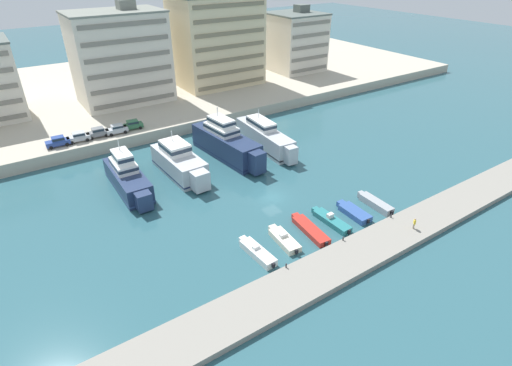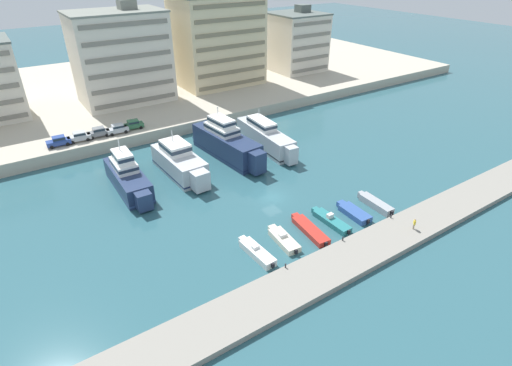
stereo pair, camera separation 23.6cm
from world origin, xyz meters
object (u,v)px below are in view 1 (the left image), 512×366
(car_blue_far_left, at_px, (58,141))
(motorboat_teal_center_left, at_px, (331,220))
(yacht_silver_left, at_px, (180,162))
(motorboat_red_mid_left, at_px, (310,230))
(motorboat_white_far_left, at_px, (257,252))
(yacht_navy_mid_left, at_px, (226,143))
(pedestrian_near_edge, at_px, (414,223))
(yacht_navy_far_left, at_px, (127,177))
(car_silver_center_left, at_px, (117,129))
(yacht_silver_center_left, at_px, (265,137))
(motorboat_cream_left, at_px, (284,239))
(motorboat_blue_center, at_px, (354,212))
(motorboat_grey_center_right, at_px, (375,203))
(car_green_center, at_px, (132,125))
(car_grey_mid_left, at_px, (98,132))
(car_silver_left, at_px, (79,137))

(car_blue_far_left, bearing_deg, motorboat_teal_center_left, -57.61)
(yacht_silver_left, height_order, motorboat_red_mid_left, yacht_silver_left)
(motorboat_white_far_left, distance_m, car_blue_far_left, 45.48)
(yacht_navy_mid_left, xyz_separation_m, pedestrian_near_edge, (9.12, -34.27, -0.99))
(motorboat_white_far_left, relative_size, pedestrian_near_edge, 4.25)
(yacht_navy_far_left, height_order, car_silver_center_left, yacht_navy_far_left)
(motorboat_white_far_left, distance_m, pedestrian_near_edge, 21.55)
(yacht_navy_mid_left, height_order, motorboat_teal_center_left, yacht_navy_mid_left)
(yacht_silver_center_left, relative_size, motorboat_cream_left, 2.97)
(yacht_silver_center_left, bearing_deg, car_silver_center_left, 143.83)
(motorboat_blue_center, bearing_deg, pedestrian_near_edge, -65.52)
(motorboat_red_mid_left, height_order, car_blue_far_left, car_blue_far_left)
(motorboat_red_mid_left, distance_m, pedestrian_near_edge, 13.90)
(motorboat_grey_center_right, xyz_separation_m, pedestrian_near_edge, (-0.84, -7.32, 1.20))
(motorboat_grey_center_right, height_order, car_green_center, car_green_center)
(car_blue_far_left, height_order, car_grey_mid_left, same)
(yacht_silver_center_left, distance_m, motorboat_blue_center, 26.37)
(motorboat_white_far_left, xyz_separation_m, car_grey_mid_left, (-7.61, 43.21, 2.83))
(car_blue_far_left, distance_m, car_silver_left, 3.61)
(yacht_silver_left, height_order, car_silver_left, yacht_silver_left)
(car_blue_far_left, bearing_deg, motorboat_red_mid_left, -61.37)
(motorboat_red_mid_left, relative_size, car_grey_mid_left, 1.86)
(yacht_navy_mid_left, distance_m, car_grey_mid_left, 25.01)
(motorboat_cream_left, bearing_deg, yacht_silver_left, 97.92)
(car_silver_left, xyz_separation_m, car_silver_center_left, (7.06, -0.23, 0.00))
(motorboat_red_mid_left, relative_size, motorboat_grey_center_right, 1.17)
(yacht_navy_mid_left, relative_size, motorboat_blue_center, 3.18)
(motorboat_white_far_left, bearing_deg, motorboat_grey_center_right, -1.43)
(motorboat_blue_center, bearing_deg, motorboat_teal_center_left, 175.50)
(yacht_silver_center_left, bearing_deg, motorboat_grey_center_right, -86.16)
(motorboat_red_mid_left, height_order, car_silver_center_left, car_silver_center_left)
(motorboat_teal_center_left, bearing_deg, motorboat_white_far_left, 179.97)
(motorboat_red_mid_left, bearing_deg, yacht_silver_left, 107.24)
(motorboat_white_far_left, relative_size, motorboat_red_mid_left, 0.88)
(car_silver_center_left, bearing_deg, yacht_navy_far_left, -102.42)
(motorboat_red_mid_left, distance_m, motorboat_teal_center_left, 3.82)
(motorboat_white_far_left, distance_m, car_silver_center_left, 43.10)
(car_blue_far_left, bearing_deg, motorboat_white_far_left, -71.03)
(car_blue_far_left, height_order, car_green_center, same)
(motorboat_white_far_left, relative_size, motorboat_teal_center_left, 0.95)
(yacht_silver_center_left, relative_size, car_silver_left, 4.48)
(motorboat_white_far_left, xyz_separation_m, car_blue_far_left, (-14.76, 42.93, 2.83))
(motorboat_grey_center_right, bearing_deg, yacht_silver_left, 128.06)
(yacht_silver_left, relative_size, car_silver_center_left, 3.81)
(car_grey_mid_left, bearing_deg, car_green_center, 1.21)
(yacht_silver_left, height_order, car_blue_far_left, yacht_silver_left)
(car_silver_left, relative_size, pedestrian_near_edge, 2.61)
(yacht_silver_left, xyz_separation_m, motorboat_red_mid_left, (7.73, -24.92, -1.82))
(motorboat_white_far_left, height_order, motorboat_red_mid_left, motorboat_white_far_left)
(car_silver_center_left, distance_m, pedestrian_near_edge, 56.13)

